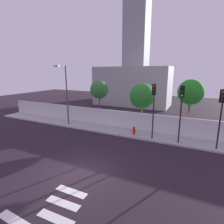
{
  "coord_description": "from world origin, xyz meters",
  "views": [
    {
      "loc": [
        6.17,
        -7.95,
        6.14
      ],
      "look_at": [
        -0.93,
        6.5,
        2.48
      ],
      "focal_mm": 28.59,
      "sensor_mm": 36.0,
      "label": 1
    }
  ],
  "objects_px": {
    "traffic_light_center": "(221,107)",
    "fire_hydrant": "(134,130)",
    "street_lamp_curbside": "(66,91)",
    "roadside_tree_midright": "(191,92)",
    "traffic_light_left": "(154,100)",
    "traffic_light_right": "(181,102)",
    "roadside_tree_midleft": "(142,96)",
    "roadside_tree_leftmost": "(99,90)"
  },
  "relations": [
    {
      "from": "traffic_light_center",
      "to": "roadside_tree_leftmost",
      "type": "distance_m",
      "value": 12.78
    },
    {
      "from": "traffic_light_left",
      "to": "roadside_tree_midleft",
      "type": "distance_m",
      "value": 3.87
    },
    {
      "from": "street_lamp_curbside",
      "to": "roadside_tree_midright",
      "type": "height_order",
      "value": "street_lamp_curbside"
    },
    {
      "from": "roadside_tree_midleft",
      "to": "roadside_tree_midright",
      "type": "relative_size",
      "value": 0.91
    },
    {
      "from": "traffic_light_right",
      "to": "street_lamp_curbside",
      "type": "bearing_deg",
      "value": 177.58
    },
    {
      "from": "street_lamp_curbside",
      "to": "traffic_light_center",
      "type": "bearing_deg",
      "value": -3.0
    },
    {
      "from": "roadside_tree_leftmost",
      "to": "roadside_tree_midright",
      "type": "bearing_deg",
      "value": 0.0
    },
    {
      "from": "traffic_light_left",
      "to": "roadside_tree_midright",
      "type": "distance_m",
      "value": 4.29
    },
    {
      "from": "traffic_light_right",
      "to": "roadside_tree_midright",
      "type": "relative_size",
      "value": 0.91
    },
    {
      "from": "traffic_light_left",
      "to": "roadside_tree_midleft",
      "type": "relative_size",
      "value": 1.01
    },
    {
      "from": "traffic_light_center",
      "to": "roadside_tree_midleft",
      "type": "bearing_deg",
      "value": 152.19
    },
    {
      "from": "fire_hydrant",
      "to": "roadside_tree_midleft",
      "type": "height_order",
      "value": "roadside_tree_midleft"
    },
    {
      "from": "traffic_light_left",
      "to": "traffic_light_center",
      "type": "xyz_separation_m",
      "value": [
        4.95,
        -0.35,
        -0.08
      ]
    },
    {
      "from": "traffic_light_right",
      "to": "fire_hydrant",
      "type": "xyz_separation_m",
      "value": [
        -4.16,
        0.78,
        -3.16
      ]
    },
    {
      "from": "street_lamp_curbside",
      "to": "roadside_tree_leftmost",
      "type": "bearing_deg",
      "value": 47.76
    },
    {
      "from": "street_lamp_curbside",
      "to": "fire_hydrant",
      "type": "xyz_separation_m",
      "value": [
        7.98,
        0.26,
        -3.51
      ]
    },
    {
      "from": "traffic_light_center",
      "to": "fire_hydrant",
      "type": "bearing_deg",
      "value": 171.39
    },
    {
      "from": "roadside_tree_midright",
      "to": "street_lamp_curbside",
      "type": "bearing_deg",
      "value": -167.11
    },
    {
      "from": "traffic_light_center",
      "to": "fire_hydrant",
      "type": "xyz_separation_m",
      "value": [
        -6.88,
        1.04,
        -3.11
      ]
    },
    {
      "from": "traffic_light_center",
      "to": "fire_hydrant",
      "type": "relative_size",
      "value": 6.0
    },
    {
      "from": "traffic_light_left",
      "to": "roadside_tree_midright",
      "type": "xyz_separation_m",
      "value": [
        2.69,
        3.31,
        0.46
      ]
    },
    {
      "from": "traffic_light_left",
      "to": "traffic_light_center",
      "type": "bearing_deg",
      "value": -4.0
    },
    {
      "from": "street_lamp_curbside",
      "to": "roadside_tree_midright",
      "type": "relative_size",
      "value": 1.23
    },
    {
      "from": "traffic_light_left",
      "to": "fire_hydrant",
      "type": "relative_size",
      "value": 6.2
    },
    {
      "from": "traffic_light_left",
      "to": "traffic_light_center",
      "type": "distance_m",
      "value": 4.96
    },
    {
      "from": "roadside_tree_midright",
      "to": "traffic_light_center",
      "type": "bearing_deg",
      "value": -58.31
    },
    {
      "from": "traffic_light_right",
      "to": "roadside_tree_midleft",
      "type": "relative_size",
      "value": 1.0
    },
    {
      "from": "roadside_tree_leftmost",
      "to": "roadside_tree_midleft",
      "type": "distance_m",
      "value": 5.32
    },
    {
      "from": "traffic_light_center",
      "to": "roadside_tree_midright",
      "type": "relative_size",
      "value": 0.89
    },
    {
      "from": "roadside_tree_midright",
      "to": "traffic_light_left",
      "type": "bearing_deg",
      "value": -129.05
    },
    {
      "from": "traffic_light_left",
      "to": "roadside_tree_midleft",
      "type": "height_order",
      "value": "traffic_light_left"
    },
    {
      "from": "traffic_light_center",
      "to": "street_lamp_curbside",
      "type": "distance_m",
      "value": 14.88
    },
    {
      "from": "roadside_tree_midright",
      "to": "roadside_tree_leftmost",
      "type": "bearing_deg",
      "value": -180.0
    },
    {
      "from": "traffic_light_left",
      "to": "roadside_tree_leftmost",
      "type": "bearing_deg",
      "value": 155.55
    },
    {
      "from": "traffic_light_left",
      "to": "traffic_light_right",
      "type": "relative_size",
      "value": 1.01
    },
    {
      "from": "traffic_light_left",
      "to": "roadside_tree_midright",
      "type": "height_order",
      "value": "roadside_tree_midright"
    },
    {
      "from": "traffic_light_right",
      "to": "roadside_tree_midright",
      "type": "xyz_separation_m",
      "value": [
        0.46,
        3.4,
        0.48
      ]
    },
    {
      "from": "traffic_light_center",
      "to": "roadside_tree_leftmost",
      "type": "bearing_deg",
      "value": 163.35
    },
    {
      "from": "traffic_light_right",
      "to": "roadside_tree_midright",
      "type": "bearing_deg",
      "value": 82.27
    },
    {
      "from": "street_lamp_curbside",
      "to": "fire_hydrant",
      "type": "bearing_deg",
      "value": 1.89
    },
    {
      "from": "traffic_light_left",
      "to": "fire_hydrant",
      "type": "bearing_deg",
      "value": 160.2
    },
    {
      "from": "roadside_tree_leftmost",
      "to": "roadside_tree_midleft",
      "type": "bearing_deg",
      "value": 0.0
    }
  ]
}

